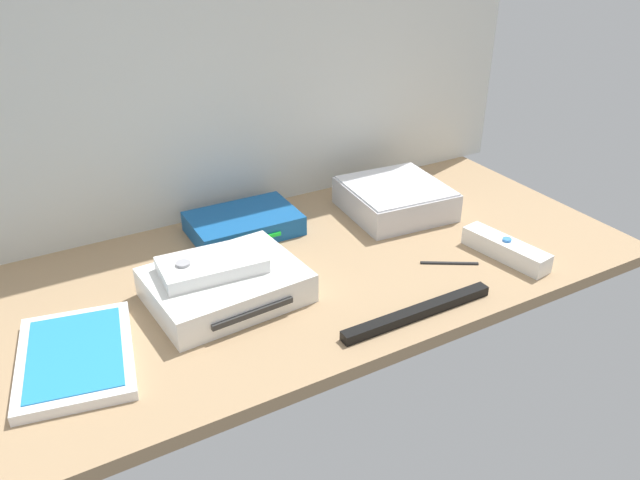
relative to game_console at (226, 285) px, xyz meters
The scene contains 10 objects.
ground_plane 17.03cm from the game_console, ahead, with size 100.00×48.00×2.00cm, color #9E7F5B.
back_wall 43.31cm from the game_console, 58.13° to the left, with size 110.00×1.20×64.00cm, color silver.
game_console is the anchor object (origin of this frame).
mini_computer 38.97cm from the game_console, 16.57° to the left, with size 18.41×18.41×5.30cm.
game_case 21.95cm from the game_console, 169.95° to the right, with size 17.14×21.34×1.56cm.
network_router 20.11cm from the game_console, 59.13° to the left, with size 18.24×12.66×3.40cm.
remote_wand 44.29cm from the game_console, 14.58° to the right, with size 5.78×15.17×3.40cm.
remote_classic_pad 3.67cm from the game_console, 141.10° to the left, with size 14.90×8.95×2.40cm.
sensor_bar 27.18cm from the game_console, 39.31° to the right, with size 24.00×1.80×1.40cm, color black.
stylus_pen 35.02cm from the game_console, 13.85° to the right, with size 0.70×0.70×9.00cm, color black.
Camera 1 is at (-42.78, -74.77, 51.17)cm, focal length 35.78 mm.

